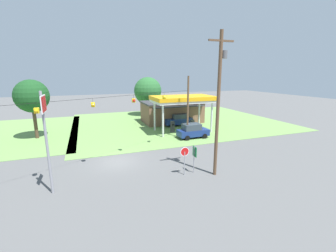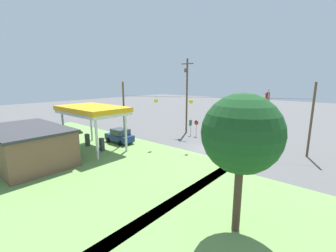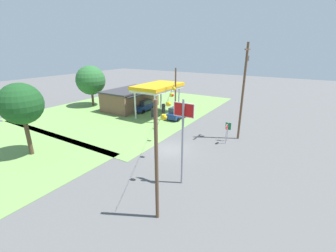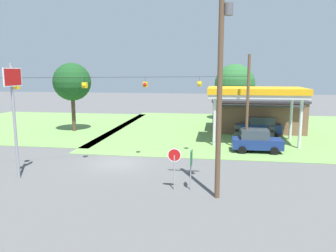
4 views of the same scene
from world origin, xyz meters
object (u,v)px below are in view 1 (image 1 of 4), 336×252
object	(u,v)px
gas_station_store	(172,112)
car_at_pumps_front	(193,131)
fuel_pump_near	(173,127)
fuel_pump_far	(192,125)
stop_sign_roadside	(185,155)
tree_west_verge	(32,96)
utility_pole_main	(219,99)
stop_sign_overhead	(45,124)
tree_behind_station	(148,91)
route_sign	(194,154)
car_at_pumps_rear	(179,120)
gas_station_canopy	(183,100)

from	to	relation	value
gas_station_store	car_at_pumps_front	xyz separation A→B (m)	(-1.19, -10.87, -0.89)
gas_station_store	fuel_pump_near	distance (m)	7.64
fuel_pump_far	car_at_pumps_front	size ratio (longest dim) A/B	0.39
stop_sign_roadside	tree_west_verge	distance (m)	22.65
utility_pole_main	stop_sign_overhead	bearing A→B (deg)	173.86
stop_sign_roadside	stop_sign_overhead	world-z (taller)	stop_sign_overhead
utility_pole_main	tree_behind_station	bearing A→B (deg)	85.78
gas_station_store	fuel_pump_far	distance (m)	7.20
gas_station_store	utility_pole_main	xyz separation A→B (m)	(-4.43, -21.88, 4.64)
car_at_pumps_front	stop_sign_roadside	bearing A→B (deg)	-120.55
gas_station_store	route_sign	bearing A→B (deg)	-105.97
gas_station_store	car_at_pumps_rear	world-z (taller)	gas_station_store
gas_station_canopy	car_at_pumps_rear	size ratio (longest dim) A/B	1.91
gas_station_canopy	stop_sign_overhead	bearing A→B (deg)	-140.43
car_at_pumps_rear	tree_behind_station	size ratio (longest dim) A/B	0.59
gas_station_canopy	car_at_pumps_rear	xyz separation A→B (m)	(0.96, 3.78, -3.81)
gas_station_store	gas_station_canopy	bearing A→B (deg)	-97.98
fuel_pump_near	tree_west_verge	distance (m)	19.37
car_at_pumps_front	tree_west_verge	bearing A→B (deg)	159.34
utility_pole_main	gas_station_store	bearing A→B (deg)	78.55
car_at_pumps_front	car_at_pumps_rear	size ratio (longest dim) A/B	0.90
fuel_pump_near	utility_pole_main	size ratio (longest dim) A/B	0.14
car_at_pumps_rear	stop_sign_roadside	bearing A→B (deg)	69.95
car_at_pumps_front	route_sign	size ratio (longest dim) A/B	1.77
gas_station_canopy	tree_behind_station	size ratio (longest dim) A/B	1.13
car_at_pumps_front	tree_behind_station	size ratio (longest dim) A/B	0.53
car_at_pumps_rear	car_at_pumps_front	bearing A→B (deg)	82.67
stop_sign_overhead	car_at_pumps_rear	bearing A→B (deg)	45.01
car_at_pumps_front	stop_sign_roadside	size ratio (longest dim) A/B	1.70
gas_station_store	fuel_pump_far	size ratio (longest dim) A/B	6.23
route_sign	tree_behind_station	distance (m)	29.50
car_at_pumps_rear	tree_west_verge	size ratio (longest dim) A/B	0.60
stop_sign_roadside	route_sign	xyz separation A→B (m)	(0.98, 0.12, -0.10)
fuel_pump_far	utility_pole_main	bearing A→B (deg)	-108.93
car_at_pumps_rear	tree_behind_station	world-z (taller)	tree_behind_station
fuel_pump_far	car_at_pumps_rear	world-z (taller)	car_at_pumps_rear
gas_station_canopy	stop_sign_roadside	xyz separation A→B (m)	(-5.97, -13.94, -3.03)
fuel_pump_far	tree_west_verge	distance (m)	22.50
gas_station_store	stop_sign_overhead	size ratio (longest dim) A/B	1.41
route_sign	tree_behind_station	size ratio (longest dim) A/B	0.30
gas_station_canopy	gas_station_store	size ratio (longest dim) A/B	0.86
gas_station_store	car_at_pumps_rear	xyz separation A→B (m)	(-0.03, -3.30, -0.85)
gas_station_store	car_at_pumps_front	size ratio (longest dim) A/B	2.46
fuel_pump_near	stop_sign_roadside	bearing A→B (deg)	-107.29
car_at_pumps_front	stop_sign_overhead	size ratio (longest dim) A/B	0.57
route_sign	utility_pole_main	distance (m)	5.16
car_at_pumps_front	stop_sign_roadside	world-z (taller)	stop_sign_roadside
car_at_pumps_front	stop_sign_overhead	xyz separation A→B (m)	(-16.05, -9.63, 4.14)
fuel_pump_near	tree_behind_station	world-z (taller)	tree_behind_station
stop_sign_roadside	stop_sign_overhead	xyz separation A→B (m)	(-10.26, 0.52, 3.33)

